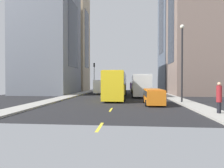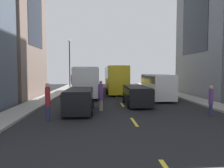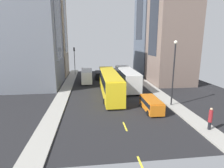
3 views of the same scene
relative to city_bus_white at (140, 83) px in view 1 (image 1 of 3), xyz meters
name	(u,v)px [view 1 (image 1 of 3)]	position (x,y,z in m)	size (l,w,h in m)	color
ground_plane	(120,96)	(3.32, 0.92, -2.01)	(41.24, 41.24, 0.00)	black
sidewalk_west	(168,96)	(-4.31, 0.92, -1.93)	(1.98, 44.00, 0.15)	#9E9B93
sidewalk_east	(74,95)	(10.95, 0.92, -1.93)	(1.98, 44.00, 0.15)	#9E9B93
lane_stripe_0	(124,90)	(3.32, -20.08, -2.00)	(0.16, 2.00, 0.01)	yellow
lane_stripe_1	(123,91)	(3.32, -14.08, -2.00)	(0.16, 2.00, 0.01)	yellow
lane_stripe_2	(122,92)	(3.32, -8.08, -2.00)	(0.16, 2.00, 0.01)	yellow
lane_stripe_3	(121,94)	(3.32, -2.08, -2.00)	(0.16, 2.00, 0.01)	yellow
lane_stripe_4	(119,97)	(3.32, 3.92, -2.00)	(0.16, 2.00, 0.01)	yellow
lane_stripe_5	(116,102)	(3.32, 9.92, -2.00)	(0.16, 2.00, 0.01)	yellow
lane_stripe_6	(111,110)	(3.32, 15.92, -2.00)	(0.16, 2.00, 0.01)	yellow
lane_stripe_7	(100,127)	(3.32, 21.92, -2.00)	(0.16, 2.00, 0.01)	yellow
building_west_0	(183,7)	(-10.47, -13.06, 17.30)	(10.03, 10.31, 38.61)	#4C5666
building_west_1	(193,24)	(-9.29, -2.69, 10.32)	(7.64, 8.84, 24.66)	#7A665B
building_east_0	(70,40)	(16.23, -13.85, 10.54)	(8.26, 7.59, 25.09)	tan
building_east_1	(48,35)	(16.94, -2.68, 9.00)	(9.71, 10.87, 22.01)	slate
city_bus_white	(140,83)	(0.00, 0.00, 0.00)	(2.80, 12.08, 3.35)	silver
streetcar_yellow	(117,83)	(3.61, 4.44, 0.12)	(2.70, 14.41, 3.59)	yellow
delivery_van_white	(101,86)	(7.29, -4.89, -0.49)	(2.25, 6.05, 2.58)	white
car_black_0	(116,88)	(4.51, -8.41, -1.06)	(2.01, 4.69, 1.61)	black
car_black_1	(138,87)	(-0.07, -11.05, -1.03)	(1.97, 4.62, 1.65)	black
car_orange_2	(153,95)	(-0.65, 12.11, -1.08)	(1.88, 4.52, 1.57)	orange
pedestrian_walking_far	(144,86)	(-1.67, -13.48, -0.79)	(0.30, 0.30, 2.24)	navy
pedestrian_crossing_mid	(131,87)	(1.45, -10.52, -0.84)	(0.38, 0.38, 2.22)	gray
pedestrian_waiting_curb	(219,97)	(-4.45, 17.79, -0.71)	(0.36, 0.36, 2.17)	black
pedestrian_crossing_near	(101,87)	(8.53, -12.85, -0.93)	(0.28, 0.28, 1.99)	navy
traffic_light_near_corner	(94,72)	(10.35, -14.09, 2.71)	(0.32, 0.44, 6.65)	black
streetlamp_near	(182,56)	(-3.82, 10.75, 3.11)	(0.44, 0.44, 8.27)	black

